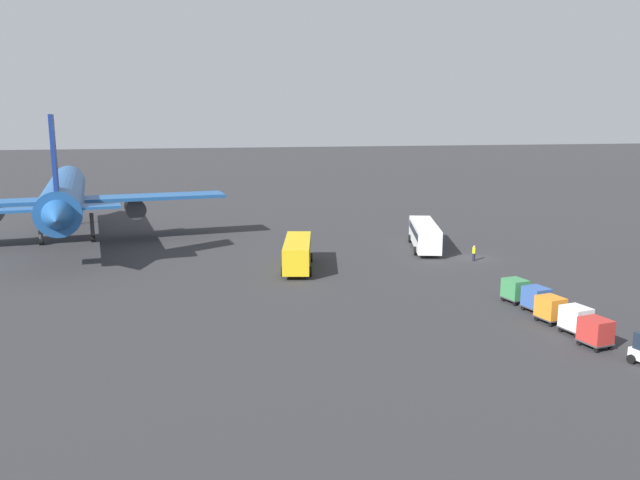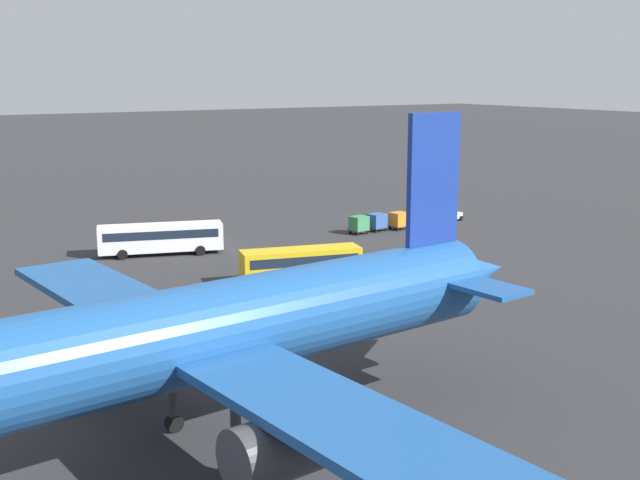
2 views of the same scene
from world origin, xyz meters
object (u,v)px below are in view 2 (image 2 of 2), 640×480
Objects in this scene: shuttle_bus_far at (301,262)px; cargo_cart_white at (416,217)px; baggage_tug at (452,213)px; airplane at (174,341)px; cargo_cart_green at (359,224)px; cargo_cart_orange at (399,220)px; worker_person at (218,234)px; cargo_cart_blue at (377,221)px; cargo_cart_red at (436,216)px; shuttle_bus_near at (161,236)px.

cargo_cart_white is (-25.10, -15.53, -0.66)m from shuttle_bus_far.
baggage_tug is 6.43m from cargo_cart_white.
airplane reaches higher than cargo_cart_green.
shuttle_bus_far is at bearing 34.38° from cargo_cart_orange.
airplane is at bearing 42.93° from cargo_cart_orange.
worker_person is 18.93m from cargo_cart_blue.
worker_person is 0.78× the size of cargo_cart_green.
shuttle_bus_far is 19.98m from worker_person.
airplane is at bearing 39.45° from cargo_cart_red.
baggage_tug is 11.91m from cargo_cart_blue.
shuttle_bus_far reaches higher than cargo_cart_green.
baggage_tug is 1.17× the size of cargo_cart_white.
worker_person is 0.78× the size of cargo_cart_blue.
baggage_tug is 30.59m from worker_person.
shuttle_bus_far is (-21.83, -25.80, -4.18)m from airplane.
shuttle_bus_near reaches higher than cargo_cart_orange.
cargo_cart_red is at bearing 170.84° from cargo_cart_white.
cargo_cart_red is at bearing -146.58° from airplane.
cargo_cart_white is at bearing -144.65° from airplane.
baggage_tug is 1.17× the size of cargo_cart_green.
worker_person is 0.78× the size of cargo_cart_white.
shuttle_bus_far is 4.92× the size of cargo_cart_blue.
shuttle_bus_near is at bearing -3.85° from cargo_cart_orange.
shuttle_bus_far reaches higher than cargo_cart_blue.
cargo_cart_white is 1.00× the size of cargo_cart_orange.
airplane is 68.12m from baggage_tug.
cargo_cart_white is at bearing -4.51° from baggage_tug.
cargo_cart_orange is (-44.17, -41.08, -4.84)m from airplane.
cargo_cart_blue is (2.76, -0.53, 0.00)m from cargo_cart_orange.
shuttle_bus_far is at bearing 28.44° from cargo_cart_red.
shuttle_bus_far is 4.92× the size of cargo_cart_red.
baggage_tug is 14.68m from cargo_cart_green.
airplane is at bearing 63.79° from shuttle_bus_far.
airplane is at bearing 26.79° from baggage_tug.
cargo_cart_green is (2.76, 0.26, 0.00)m from cargo_cart_blue.
shuttle_bus_far reaches higher than baggage_tug.
shuttle_bus_near is at bearing -3.57° from cargo_cart_red.
cargo_cart_red is 1.00× the size of cargo_cart_orange.
worker_person is (-1.10, -19.92, -0.98)m from shuttle_bus_far.
shuttle_bus_near is at bearing -115.59° from airplane.
cargo_cart_white reaches higher than worker_person.
worker_person is at bearing -143.33° from shuttle_bus_near.
cargo_cart_red is at bearing 169.75° from worker_person.
cargo_cart_green is at bearing 164.49° from worker_person.
cargo_cart_white and cargo_cart_green have the same top height.
baggage_tug is at bearing -173.59° from cargo_cart_orange.
shuttle_bus_near is 5.70× the size of cargo_cart_blue.
shuttle_bus_far is 4.92× the size of cargo_cart_green.
cargo_cart_red and cargo_cart_orange have the same top height.
cargo_cart_orange is (-22.34, -15.29, -0.66)m from shuttle_bus_far.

